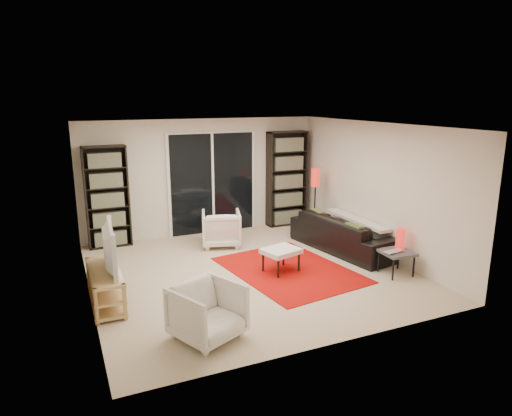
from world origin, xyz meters
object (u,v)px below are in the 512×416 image
object	(u,v)px
side_table	(397,254)
floor_lamp	(315,184)
bookshelf_left	(107,197)
tv_stand	(105,286)
sofa	(344,233)
armchair_back	(221,228)
bookshelf_right	(287,179)
armchair_front	(207,312)
ottoman	(281,252)

from	to	relation	value
side_table	floor_lamp	distance (m)	2.69
bookshelf_left	tv_stand	bearing A→B (deg)	-97.91
sofa	armchair_back	size ratio (longest dim) A/B	2.97
tv_stand	armchair_back	distance (m)	2.96
bookshelf_left	bookshelf_right	distance (m)	3.85
sofa	side_table	world-z (taller)	sofa
armchair_back	armchair_front	distance (m)	3.54
side_table	tv_stand	bearing A→B (deg)	169.94
armchair_back	ottoman	bearing A→B (deg)	121.41
bookshelf_right	armchair_back	bearing A→B (deg)	-156.10
tv_stand	floor_lamp	distance (m)	4.88
tv_stand	side_table	distance (m)	4.52
tv_stand	side_table	world-z (taller)	tv_stand
bookshelf_right	side_table	xyz separation A→B (m)	(0.24, -3.41, -0.69)
bookshelf_left	armchair_front	size ratio (longest dim) A/B	2.61
bookshelf_right	sofa	world-z (taller)	bookshelf_right
floor_lamp	ottoman	bearing A→B (deg)	-134.03
tv_stand	ottoman	distance (m)	2.79
sofa	ottoman	distance (m)	1.68
armchair_back	sofa	bearing A→B (deg)	166.67
bookshelf_right	side_table	distance (m)	3.48
bookshelf_right	tv_stand	distance (m)	5.02
bookshelf_left	floor_lamp	distance (m)	4.18
armchair_front	floor_lamp	bearing A→B (deg)	19.47
armchair_back	armchair_front	size ratio (longest dim) A/B	1.00
tv_stand	side_table	bearing A→B (deg)	-10.06
bookshelf_right	ottoman	size ratio (longest dim) A/B	3.11
bookshelf_left	sofa	xyz separation A→B (m)	(4.02, -2.02, -0.65)
bookshelf_left	floor_lamp	xyz separation A→B (m)	(4.10, -0.81, 0.08)
sofa	ottoman	bearing A→B (deg)	98.96
bookshelf_right	sofa	xyz separation A→B (m)	(0.17, -2.02, -0.72)
bookshelf_left	armchair_back	size ratio (longest dim) A/B	2.60
bookshelf_right	tv_stand	xyz separation A→B (m)	(-4.21, -2.62, -0.79)
bookshelf_right	side_table	bearing A→B (deg)	-85.98
armchair_back	armchair_front	bearing A→B (deg)	84.96
bookshelf_left	ottoman	bearing A→B (deg)	-46.28
floor_lamp	side_table	bearing A→B (deg)	-90.23
bookshelf_right	tv_stand	bearing A→B (deg)	-148.17
bookshelf_left	bookshelf_right	bearing A→B (deg)	-0.00
bookshelf_left	side_table	size ratio (longest dim) A/B	3.72
tv_stand	sofa	bearing A→B (deg)	7.73
bookshelf_left	armchair_front	world-z (taller)	bookshelf_left
tv_stand	floor_lamp	world-z (taller)	floor_lamp
bookshelf_left	side_table	bearing A→B (deg)	-39.79
bookshelf_left	ottoman	xyz separation A→B (m)	(2.43, -2.54, -0.63)
tv_stand	ottoman	size ratio (longest dim) A/B	1.91
ottoman	armchair_back	bearing A→B (deg)	104.20
tv_stand	side_table	size ratio (longest dim) A/B	2.46
side_table	armchair_back	bearing A→B (deg)	129.04
floor_lamp	bookshelf_left	bearing A→B (deg)	168.80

